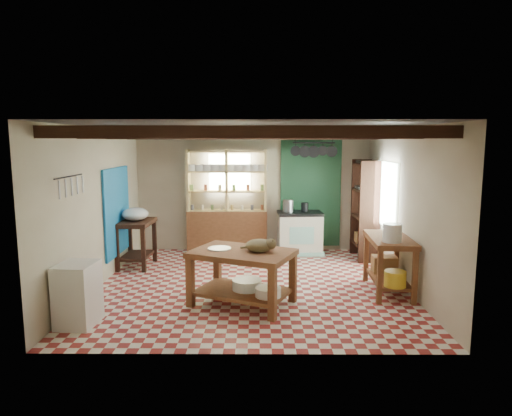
{
  "coord_description": "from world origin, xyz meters",
  "views": [
    {
      "loc": [
        0.13,
        -7.33,
        2.38
      ],
      "look_at": [
        0.08,
        0.3,
        1.25
      ],
      "focal_mm": 32.0,
      "sensor_mm": 36.0,
      "label": 1
    }
  ],
  "objects_px": {
    "stove": "(300,233)",
    "prep_table": "(136,244)",
    "white_cabinet": "(78,294)",
    "right_counter": "(389,265)",
    "work_table": "(242,278)",
    "cat": "(259,245)"
  },
  "relations": [
    {
      "from": "stove",
      "to": "cat",
      "type": "distance_m",
      "value": 3.25
    },
    {
      "from": "cat",
      "to": "right_counter",
      "type": "bearing_deg",
      "value": 30.73
    },
    {
      "from": "white_cabinet",
      "to": "stove",
      "type": "bearing_deg",
      "value": 54.4
    },
    {
      "from": "prep_table",
      "to": "right_counter",
      "type": "distance_m",
      "value": 4.62
    },
    {
      "from": "stove",
      "to": "prep_table",
      "type": "bearing_deg",
      "value": -165.38
    },
    {
      "from": "work_table",
      "to": "right_counter",
      "type": "xyz_separation_m",
      "value": [
        2.29,
        0.56,
        0.04
      ]
    },
    {
      "from": "right_counter",
      "to": "work_table",
      "type": "bearing_deg",
      "value": -162.95
    },
    {
      "from": "right_counter",
      "to": "cat",
      "type": "height_order",
      "value": "cat"
    },
    {
      "from": "stove",
      "to": "cat",
      "type": "xyz_separation_m",
      "value": [
        -0.86,
        -3.11,
        0.44
      ]
    },
    {
      "from": "right_counter",
      "to": "cat",
      "type": "distance_m",
      "value": 2.18
    },
    {
      "from": "prep_table",
      "to": "white_cabinet",
      "type": "bearing_deg",
      "value": -88.27
    },
    {
      "from": "work_table",
      "to": "prep_table",
      "type": "xyz_separation_m",
      "value": [
        -2.09,
        2.03,
        0.04
      ]
    },
    {
      "from": "white_cabinet",
      "to": "cat",
      "type": "xyz_separation_m",
      "value": [
        2.36,
        0.71,
        0.49
      ]
    },
    {
      "from": "prep_table",
      "to": "white_cabinet",
      "type": "relative_size",
      "value": 1.09
    },
    {
      "from": "stove",
      "to": "cat",
      "type": "height_order",
      "value": "cat"
    },
    {
      "from": "work_table",
      "to": "right_counter",
      "type": "height_order",
      "value": "right_counter"
    },
    {
      "from": "stove",
      "to": "right_counter",
      "type": "distance_m",
      "value": 2.76
    },
    {
      "from": "stove",
      "to": "right_counter",
      "type": "xyz_separation_m",
      "value": [
        1.18,
        -2.49,
        -0.01
      ]
    },
    {
      "from": "cat",
      "to": "prep_table",
      "type": "bearing_deg",
      "value": 152.17
    },
    {
      "from": "white_cabinet",
      "to": "prep_table",
      "type": "bearing_deg",
      "value": 94.07
    },
    {
      "from": "white_cabinet",
      "to": "right_counter",
      "type": "relative_size",
      "value": 0.66
    },
    {
      "from": "stove",
      "to": "right_counter",
      "type": "relative_size",
      "value": 0.74
    }
  ]
}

